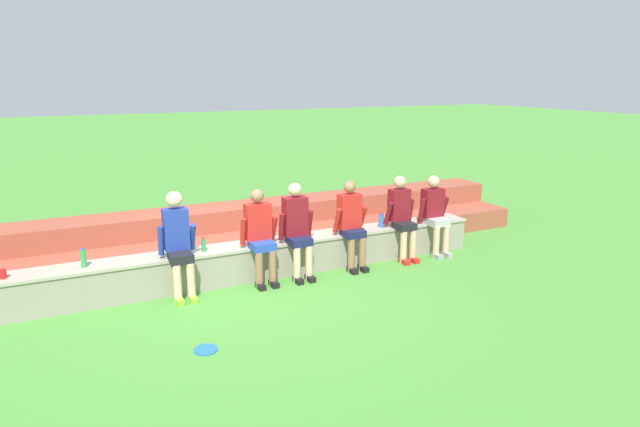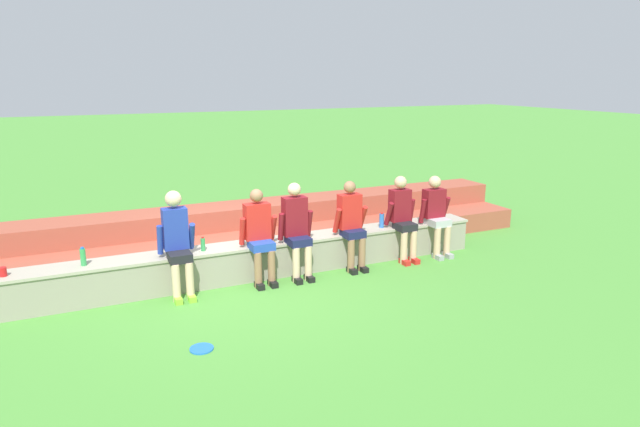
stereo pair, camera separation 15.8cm
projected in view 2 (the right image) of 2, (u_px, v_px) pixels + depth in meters
ground_plane at (246, 284)px, 8.25m from camera, size 80.00×80.00×0.00m
stone_seating_wall at (241, 261)px, 8.38m from camera, size 8.15×0.51×0.54m
brick_bleachers at (216, 235)px, 9.67m from camera, size 11.69×1.59×0.75m
person_far_left at (177, 240)px, 7.67m from camera, size 0.52×0.61×1.48m
person_left_of_center at (259, 233)px, 8.15m from camera, size 0.56×0.55×1.40m
person_center at (297, 228)px, 8.36m from camera, size 0.54×0.53×1.46m
person_right_of_center at (352, 223)px, 8.75m from camera, size 0.54×0.51×1.41m
person_far_right at (403, 216)px, 9.18m from camera, size 0.52×0.56×1.41m
person_rightmost_edge at (436, 213)px, 9.43m from camera, size 0.55×0.54×1.36m
water_bottle_mid_left at (382, 220)px, 9.24m from camera, size 0.08×0.08×0.26m
water_bottle_mid_right at (83, 257)px, 7.39m from camera, size 0.07×0.07×0.26m
water_bottle_near_right at (203, 244)px, 8.01m from camera, size 0.06×0.06×0.21m
plastic_cup_middle at (3, 272)px, 7.00m from camera, size 0.09×0.09×0.12m
frisbee at (202, 349)px, 6.27m from camera, size 0.27×0.27×0.02m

